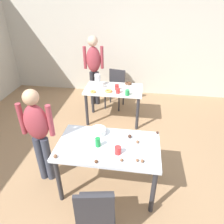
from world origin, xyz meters
TOP-DOWN VIEW (x-y plane):
  - ground_plane at (0.00, 0.00)m, footprint 6.40×6.40m
  - wall_back at (0.00, 3.20)m, footprint 6.40×0.10m
  - dining_table_near at (0.00, -0.08)m, footprint 1.31×0.75m
  - dining_table_far at (-0.17, 1.66)m, footprint 1.14×0.64m
  - chair_near_table at (-0.01, -0.83)m, footprint 0.46×0.46m
  - chair_far_table at (-0.22, 2.34)m, footprint 0.47×0.47m
  - person_girl_near at (-0.93, -0.06)m, footprint 0.45×0.21m
  - person_adult_far at (-0.72, 2.35)m, footprint 0.46×0.25m
  - mixing_bowl at (-0.17, 0.13)m, footprint 0.21×0.21m
  - soda_can at (-0.12, -0.12)m, footprint 0.07×0.07m
  - fork_near at (-0.34, -0.26)m, footprint 0.17×0.02m
  - cup_near_0 at (0.14, -0.22)m, footprint 0.08×0.08m
  - cake_ball_0 at (0.26, 0.11)m, footprint 0.05×0.05m
  - cake_ball_1 at (-0.08, -0.41)m, footprint 0.04×0.04m
  - cake_ball_2 at (0.38, -0.32)m, footprint 0.04×0.04m
  - cake_ball_3 at (0.44, -0.33)m, footprint 0.04×0.04m
  - cake_ball_4 at (0.20, -0.34)m, footprint 0.04×0.04m
  - cake_ball_5 at (0.63, 0.26)m, footprint 0.04×0.04m
  - cake_ball_6 at (0.37, 0.01)m, footprint 0.04×0.04m
  - cake_ball_7 at (-0.57, -0.40)m, footprint 0.05×0.05m
  - pitcher_far at (-0.51, 1.75)m, footprint 0.12×0.12m
  - cup_far_0 at (-0.06, 1.46)m, footprint 0.09×0.09m
  - cup_far_1 at (0.12, 1.39)m, footprint 0.08×0.08m
  - cup_far_2 at (-0.41, 1.67)m, footprint 0.09×0.09m
  - cup_far_3 at (-0.10, 1.61)m, footprint 0.08×0.08m
  - donut_far_0 at (0.07, 1.76)m, footprint 0.10×0.10m
  - donut_far_1 at (0.10, 1.91)m, footprint 0.14×0.14m
  - donut_far_2 at (-0.25, 1.48)m, footprint 0.14×0.14m
  - donut_far_3 at (-0.54, 1.42)m, footprint 0.12×0.12m

SIDE VIEW (x-z plane):
  - ground_plane at x=0.00m, z-range 0.00..0.00m
  - chair_near_table at x=-0.01m, z-range 0.06..0.93m
  - chair_far_table at x=-0.22m, z-range 0.06..0.93m
  - dining_table_far at x=-0.17m, z-range 0.26..1.01m
  - dining_table_near at x=0.00m, z-range 0.28..1.03m
  - fork_near at x=-0.34m, z-range 0.75..0.76m
  - donut_far_0 at x=0.07m, z-range 0.75..0.78m
  - donut_far_3 at x=-0.54m, z-range 0.75..0.78m
  - cake_ball_5 at x=0.63m, z-range 0.75..0.79m
  - cake_ball_2 at x=0.38m, z-range 0.75..0.79m
  - cake_ball_4 at x=0.20m, z-range 0.75..0.79m
  - donut_far_1 at x=0.10m, z-range 0.75..0.79m
  - cake_ball_6 at x=0.37m, z-range 0.75..0.79m
  - cake_ball_3 at x=0.44m, z-range 0.75..0.79m
  - donut_far_2 at x=-0.25m, z-range 0.75..0.79m
  - cake_ball_1 at x=-0.08m, z-range 0.75..0.79m
  - cake_ball_7 at x=-0.57m, z-range 0.75..0.80m
  - cake_ball_0 at x=0.26m, z-range 0.75..0.80m
  - mixing_bowl at x=-0.17m, z-range 0.75..0.84m
  - cup_far_0 at x=-0.06m, z-range 0.75..0.84m
  - cup_near_0 at x=0.14m, z-range 0.75..0.85m
  - cup_far_1 at x=0.12m, z-range 0.75..0.86m
  - cup_far_3 at x=-0.10m, z-range 0.75..0.86m
  - cup_far_2 at x=-0.41m, z-range 0.75..0.86m
  - soda_can at x=-0.12m, z-range 0.75..0.87m
  - person_girl_near at x=-0.93m, z-range 0.14..1.59m
  - pitcher_far at x=-0.51m, z-range 0.75..0.99m
  - person_adult_far at x=-0.72m, z-range 0.17..1.79m
  - wall_back at x=0.00m, z-range 0.00..2.60m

